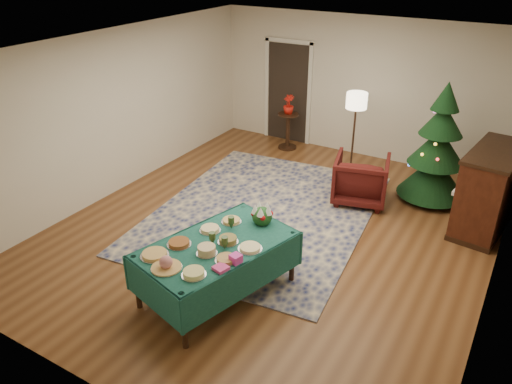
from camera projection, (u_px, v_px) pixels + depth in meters
The scene contains 26 objects.
room_shell at pixel (276, 147), 6.93m from camera, with size 7.00×7.00×7.00m.
doorway at pixel (288, 90), 10.45m from camera, with size 1.08×0.04×2.16m.
rug at pixel (263, 212), 8.00m from camera, with size 3.20×4.20×0.02m, color navy.
buffet_table at pixel (217, 254), 5.93m from camera, with size 1.55×2.09×0.73m.
platter_0 at pixel (155, 254), 5.63m from camera, with size 0.33×0.33×0.05m.
platter_1 at pixel (166, 264), 5.40m from camera, with size 0.34×0.34×0.16m.
platter_2 at pixel (194, 273), 5.31m from camera, with size 0.27×0.27×0.06m.
platter_3 at pixel (179, 243), 5.84m from camera, with size 0.29×0.29×0.05m.
platter_4 at pixel (207, 250), 5.66m from camera, with size 0.24×0.24×0.10m.
platter_5 at pixel (226, 259), 5.56m from camera, with size 0.26×0.26×0.04m.
platter_6 at pixel (210, 229), 6.12m from camera, with size 0.26×0.26×0.05m.
platter_7 at pixel (228, 240), 5.88m from camera, with size 0.25×0.25×0.07m.
platter_8 at pixel (250, 248), 5.76m from camera, with size 0.29×0.29×0.04m.
platter_9 at pixel (231, 221), 6.31m from camera, with size 0.26×0.26×0.04m.
goblet_0 at pixel (231, 222), 6.13m from camera, with size 0.08×0.08×0.17m.
goblet_1 at pixel (225, 243), 5.72m from camera, with size 0.08×0.08×0.17m.
goblet_2 at pixel (212, 238), 5.81m from camera, with size 0.08×0.08×0.17m.
napkin_stack at pixel (221, 268), 5.40m from camera, with size 0.15×0.15×0.04m, color #E53F92.
gift_box at pixel (236, 259), 5.51m from camera, with size 0.12×0.12×0.10m, color #E940BB.
centerpiece at pixel (262, 214), 6.24m from camera, with size 0.26×0.26×0.30m.
armchair at pixel (361, 177), 8.18m from camera, with size 0.85×0.80×0.88m, color #43100E.
floor_lamp at pixel (356, 106), 8.78m from camera, with size 0.37×0.37×1.54m.
side_table at pixel (288, 131), 10.31m from camera, with size 0.42×0.42×0.75m.
potted_plant at pixel (289, 108), 10.09m from camera, with size 0.21×0.38×0.21m, color red.
christmas_tree at pixel (438, 149), 8.03m from camera, with size 1.17×1.17×2.00m.
piano at pixel (489, 191), 7.34m from camera, with size 0.85×1.52×1.26m.
Camera 1 is at (3.05, -5.71, 3.94)m, focal length 35.00 mm.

